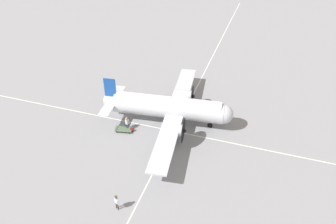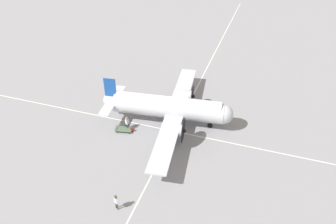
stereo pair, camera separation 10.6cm
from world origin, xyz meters
The scene contains 9 objects.
ground_plane centered at (0.00, 0.00, 0.00)m, with size 300.00×300.00×0.00m, color gray.
apron_line_eastwest centered at (0.00, -1.65, 0.00)m, with size 120.00×0.16×0.01m.
apron_line_northsouth centered at (1.45, 0.00, 0.00)m, with size 0.16×120.00×0.01m.
airliner_main centered at (0.46, 0.06, 2.63)m, with size 17.84×24.57×6.12m.
crew_foreground centered at (-0.25, -15.81, 1.17)m, with size 0.58×0.41×1.87m.
passenger_boarding centered at (-4.84, -2.99, 1.13)m, with size 0.61×0.31×1.85m.
ramp_agent centered at (-4.86, -3.20, 1.10)m, with size 0.50×0.43×1.80m.
suitcase_near_door centered at (-4.01, -3.49, 0.28)m, with size 0.35×0.17×0.60m.
baggage_cart centered at (-5.09, -3.73, 0.28)m, with size 2.41×1.59×0.56m.
Camera 1 is at (11.65, -35.06, 27.51)m, focal length 35.00 mm.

